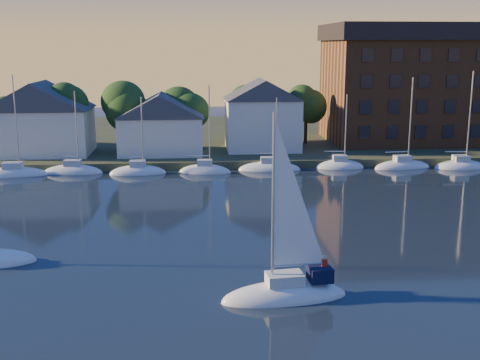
{
  "coord_description": "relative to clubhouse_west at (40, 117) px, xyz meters",
  "views": [
    {
      "loc": [
        -2.0,
        -23.97,
        15.32
      ],
      "look_at": [
        1.8,
        22.0,
        4.95
      ],
      "focal_mm": 45.0,
      "sensor_mm": 36.0,
      "label": 1
    }
  ],
  "objects": [
    {
      "name": "clubhouse_east",
      "position": [
        30.0,
        1.0,
        0.07
      ],
      "size": [
        10.5,
        8.4,
        9.8
      ],
      "color": "white",
      "rests_on": "shoreline_land"
    },
    {
      "name": "wooden_dock",
      "position": [
        22.0,
        -6.0,
        -5.93
      ],
      "size": [
        120.0,
        3.0,
        1.0
      ],
      "primitive_type": "cube",
      "color": "brown",
      "rests_on": "ground"
    },
    {
      "name": "moored_fleet",
      "position": [
        18.0,
        -9.0,
        -5.83
      ],
      "size": [
        79.5,
        2.4,
        12.05
      ],
      "color": "white",
      "rests_on": "ground"
    },
    {
      "name": "clubhouse_centre",
      "position": [
        16.0,
        -1.0,
        -0.8
      ],
      "size": [
        11.55,
        8.4,
        8.08
      ],
      "color": "white",
      "rests_on": "shoreline_land"
    },
    {
      "name": "shoreline_land",
      "position": [
        22.0,
        17.0,
        -5.93
      ],
      "size": [
        160.0,
        50.0,
        2.0
      ],
      "primitive_type": "cube",
      "color": "#353D24",
      "rests_on": "ground"
    },
    {
      "name": "clubhouse_west",
      "position": [
        0.0,
        0.0,
        0.0
      ],
      "size": [
        13.65,
        9.45,
        9.64
      ],
      "color": "white",
      "rests_on": "shoreline_land"
    },
    {
      "name": "condo_block",
      "position": [
        56.0,
        6.95,
        3.86
      ],
      "size": [
        31.0,
        17.0,
        17.4
      ],
      "color": "brown",
      "rests_on": "shoreline_land"
    },
    {
      "name": "hero_sailboat",
      "position": [
        25.74,
        -47.62,
        -5.39
      ],
      "size": [
        8.19,
        3.38,
        12.68
      ],
      "rotation": [
        0.0,
        0.0,
        3.25
      ],
      "color": "white",
      "rests_on": "ground"
    },
    {
      "name": "tree_line",
      "position": [
        24.0,
        5.0,
        1.24
      ],
      "size": [
        93.4,
        5.4,
        8.9
      ],
      "color": "#362418",
      "rests_on": "shoreline_land"
    }
  ]
}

